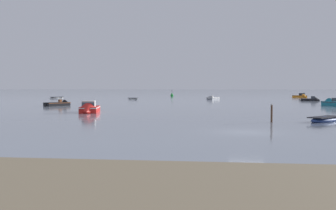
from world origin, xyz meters
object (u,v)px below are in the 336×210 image
(motorboat_moored_3, at_px, (334,104))
(mooring_post_near, at_px, (272,114))
(rowboat_moored_0, at_px, (133,99))
(motorboat_moored_0, at_px, (89,110))
(motorboat_moored_5, at_px, (312,100))
(motorboat_moored_1, at_px, (212,99))
(channel_buoy, at_px, (172,95))
(motorboat_moored_6, at_px, (61,104))
(motorboat_moored_4, at_px, (301,97))
(rowboat_moored_3, at_px, (325,120))
(rowboat_moored_4, at_px, (57,98))

(motorboat_moored_3, relative_size, mooring_post_near, 3.45)
(motorboat_moored_3, bearing_deg, rowboat_moored_0, 21.30)
(motorboat_moored_0, bearing_deg, rowboat_moored_0, 175.27)
(motorboat_moored_3, bearing_deg, motorboat_moored_5, -35.17)
(motorboat_moored_1, bearing_deg, motorboat_moored_0, 12.67)
(motorboat_moored_5, xyz_separation_m, mooring_post_near, (-15.63, -57.75, 0.56))
(motorboat_moored_0, relative_size, motorboat_moored_5, 1.43)
(motorboat_moored_1, bearing_deg, motorboat_moored_3, 60.74)
(motorboat_moored_1, distance_m, channel_buoy, 32.63)
(rowboat_moored_0, xyz_separation_m, motorboat_moored_5, (41.69, -6.39, 0.09))
(rowboat_moored_0, height_order, motorboat_moored_6, motorboat_moored_6)
(rowboat_moored_0, height_order, motorboat_moored_4, motorboat_moored_4)
(rowboat_moored_3, distance_m, motorboat_moored_6, 44.96)
(rowboat_moored_3, distance_m, rowboat_moored_4, 85.65)
(rowboat_moored_3, height_order, motorboat_moored_5, motorboat_moored_5)
(rowboat_moored_0, height_order, rowboat_moored_4, rowboat_moored_4)
(motorboat_moored_0, height_order, motorboat_moored_3, motorboat_moored_0)
(motorboat_moored_5, bearing_deg, rowboat_moored_0, -171.59)
(motorboat_moored_1, relative_size, motorboat_moored_4, 0.90)
(channel_buoy, bearing_deg, rowboat_moored_0, -101.64)
(mooring_post_near, bearing_deg, motorboat_moored_5, 74.86)
(rowboat_moored_0, xyz_separation_m, motorboat_moored_6, (-4.84, -35.58, 0.08))
(motorboat_moored_4, relative_size, motorboat_moored_6, 1.07)
(mooring_post_near, bearing_deg, motorboat_moored_4, 77.82)
(rowboat_moored_4, relative_size, channel_buoy, 1.56)
(rowboat_moored_4, bearing_deg, motorboat_moored_3, -72.99)
(motorboat_moored_4, relative_size, mooring_post_near, 2.82)
(motorboat_moored_4, bearing_deg, rowboat_moored_0, -95.47)
(rowboat_moored_3, relative_size, rowboat_moored_4, 1.15)
(motorboat_moored_4, bearing_deg, motorboat_moored_1, -81.40)
(motorboat_moored_0, distance_m, motorboat_moored_6, 20.06)
(rowboat_moored_4, bearing_deg, motorboat_moored_0, -107.76)
(motorboat_moored_0, height_order, motorboat_moored_1, motorboat_moored_0)
(motorboat_moored_3, bearing_deg, motorboat_moored_0, 91.44)
(motorboat_moored_3, xyz_separation_m, channel_buoy, (-33.74, 61.01, 0.17))
(motorboat_moored_1, xyz_separation_m, rowboat_moored_3, (11.56, -63.15, -0.03))
(rowboat_moored_0, relative_size, motorboat_moored_3, 0.54)
(rowboat_moored_0, relative_size, motorboat_moored_6, 0.70)
(motorboat_moored_0, relative_size, mooring_post_near, 3.34)
(mooring_post_near, bearing_deg, rowboat_moored_0, 112.11)
(motorboat_moored_1, relative_size, motorboat_moored_3, 0.74)
(rowboat_moored_3, xyz_separation_m, mooring_post_near, (-4.94, -1.42, 0.61))
(motorboat_moored_1, xyz_separation_m, channel_buoy, (-13.20, 29.84, 0.25))
(motorboat_moored_0, height_order, motorboat_moored_5, motorboat_moored_0)
(motorboat_moored_4, distance_m, motorboat_moored_6, 74.65)
(motorboat_moored_1, distance_m, mooring_post_near, 64.92)
(motorboat_moored_0, distance_m, motorboat_moored_1, 55.01)
(motorboat_moored_0, distance_m, channel_buoy, 83.05)
(motorboat_moored_3, distance_m, motorboat_moored_6, 45.08)
(motorboat_moored_0, bearing_deg, motorboat_moored_1, 154.64)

